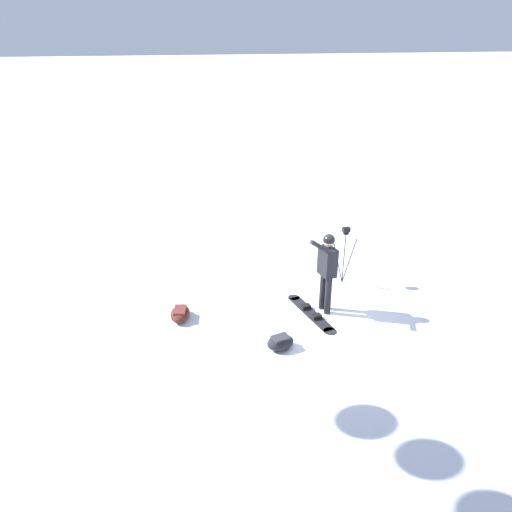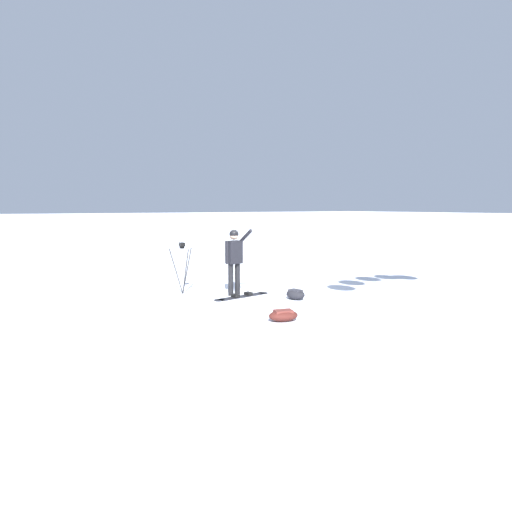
{
  "view_description": "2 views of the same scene",
  "coord_description": "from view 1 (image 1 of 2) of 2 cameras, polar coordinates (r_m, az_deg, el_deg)",
  "views": [
    {
      "loc": [
        -7.75,
        3.89,
        5.38
      ],
      "look_at": [
        0.39,
        1.45,
        1.49
      ],
      "focal_mm": 33.89,
      "sensor_mm": 36.0,
      "label": 1
    },
    {
      "loc": [
        6.51,
        10.55,
        2.39
      ],
      "look_at": [
        0.45,
        1.08,
        1.17
      ],
      "focal_mm": 32.39,
      "sensor_mm": 36.0,
      "label": 2
    }
  ],
  "objects": [
    {
      "name": "ground_plane",
      "position": [
        10.21,
        8.56,
        -7.56
      ],
      "size": [
        300.0,
        300.0,
        0.0
      ],
      "primitive_type": "plane",
      "color": "white"
    },
    {
      "name": "snowboard",
      "position": [
        10.38,
        6.49,
        -6.67
      ],
      "size": [
        1.73,
        0.47,
        0.1
      ],
      "color": "black",
      "rests_on": "ground_plane"
    },
    {
      "name": "gear_bag_small",
      "position": [
        9.23,
        2.9,
        -10.11
      ],
      "size": [
        0.47,
        0.59,
        0.26
      ],
      "color": "black",
      "rests_on": "ground_plane"
    },
    {
      "name": "gear_bag_large",
      "position": [
        10.22,
        -8.94,
        -6.72
      ],
      "size": [
        0.71,
        0.55,
        0.24
      ],
      "color": "#4C1E19",
      "rests_on": "ground_plane"
    },
    {
      "name": "snowboarder",
      "position": [
        10.03,
        8.37,
        -1.05
      ],
      "size": [
        0.53,
        0.67,
        1.79
      ],
      "color": "black",
      "rests_on": "ground_plane"
    },
    {
      "name": "camera_tripod",
      "position": [
        11.34,
        10.45,
        1.41
      ],
      "size": [
        0.66,
        0.54,
        1.41
      ],
      "color": "#262628",
      "rests_on": "ground_plane"
    }
  ]
}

